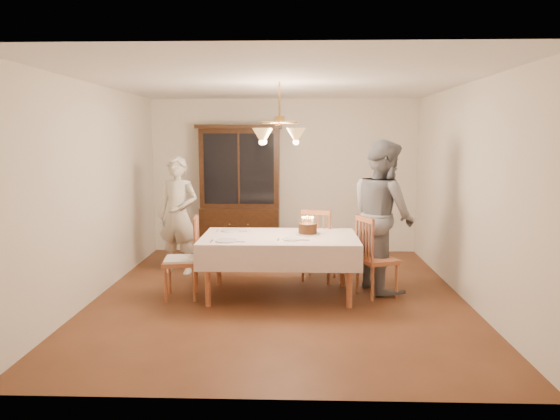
{
  "coord_description": "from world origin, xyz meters",
  "views": [
    {
      "loc": [
        0.19,
        -6.0,
        1.95
      ],
      "look_at": [
        0.0,
        0.2,
        1.05
      ],
      "focal_mm": 32.0,
      "sensor_mm": 36.0,
      "label": 1
    }
  ],
  "objects_px": {
    "elderly_woman": "(178,215)",
    "birthday_cake": "(308,229)",
    "dining_table": "(279,242)",
    "china_hutch": "(240,193)",
    "chair_far_side": "(319,249)"
  },
  "relations": [
    {
      "from": "dining_table",
      "to": "birthday_cake",
      "type": "relative_size",
      "value": 6.33
    },
    {
      "from": "dining_table",
      "to": "birthday_cake",
      "type": "bearing_deg",
      "value": 17.5
    },
    {
      "from": "elderly_woman",
      "to": "birthday_cake",
      "type": "xyz_separation_m",
      "value": [
        1.84,
        -0.93,
        -0.02
      ]
    },
    {
      "from": "elderly_woman",
      "to": "chair_far_side",
      "type": "bearing_deg",
      "value": 6.72
    },
    {
      "from": "elderly_woman",
      "to": "birthday_cake",
      "type": "distance_m",
      "value": 2.06
    },
    {
      "from": "chair_far_side",
      "to": "elderly_woman",
      "type": "distance_m",
      "value": 2.08
    },
    {
      "from": "chair_far_side",
      "to": "elderly_woman",
      "type": "bearing_deg",
      "value": 170.72
    },
    {
      "from": "china_hutch",
      "to": "chair_far_side",
      "type": "bearing_deg",
      "value": -51.11
    },
    {
      "from": "dining_table",
      "to": "birthday_cake",
      "type": "height_order",
      "value": "birthday_cake"
    },
    {
      "from": "dining_table",
      "to": "chair_far_side",
      "type": "bearing_deg",
      "value": 53.73
    },
    {
      "from": "dining_table",
      "to": "chair_far_side",
      "type": "relative_size",
      "value": 1.9
    },
    {
      "from": "dining_table",
      "to": "china_hutch",
      "type": "xyz_separation_m",
      "value": [
        -0.73,
        2.25,
        0.36
      ]
    },
    {
      "from": "china_hutch",
      "to": "elderly_woman",
      "type": "relative_size",
      "value": 1.28
    },
    {
      "from": "dining_table",
      "to": "china_hutch",
      "type": "bearing_deg",
      "value": 107.91
    },
    {
      "from": "elderly_woman",
      "to": "birthday_cake",
      "type": "relative_size",
      "value": 5.63
    }
  ]
}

